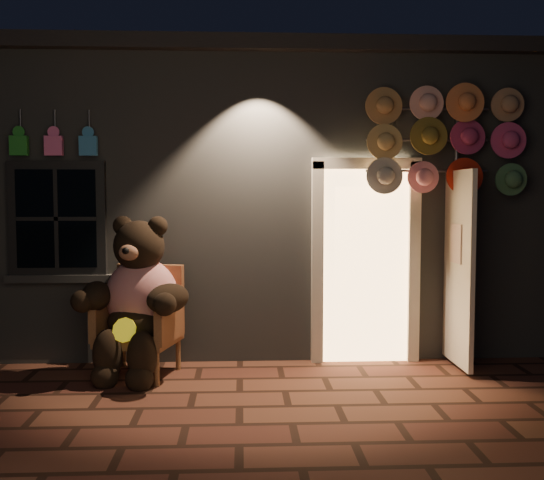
{
  "coord_description": "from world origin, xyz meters",
  "views": [
    {
      "loc": [
        0.02,
        -5.28,
        1.79
      ],
      "look_at": [
        0.32,
        1.0,
        1.35
      ],
      "focal_mm": 42.0,
      "sensor_mm": 36.0,
      "label": 1
    }
  ],
  "objects": [
    {
      "name": "teddy_bear",
      "position": [
        -1.0,
        0.94,
        0.77
      ],
      "size": [
        1.14,
        1.02,
        1.62
      ],
      "rotation": [
        0.0,
        0.0,
        -0.26
      ],
      "color": "red",
      "rests_on": "ground"
    },
    {
      "name": "shop_building",
      "position": [
        0.0,
        3.99,
        1.74
      ],
      "size": [
        7.3,
        5.95,
        3.51
      ],
      "color": "slate",
      "rests_on": "ground"
    },
    {
      "name": "ground",
      "position": [
        0.0,
        0.0,
        0.0
      ],
      "size": [
        60.0,
        60.0,
        0.0
      ],
      "primitive_type": "plane",
      "color": "brown",
      "rests_on": "ground"
    },
    {
      "name": "wicker_armchair",
      "position": [
        -0.98,
        1.08,
        0.54
      ],
      "size": [
        0.88,
        0.83,
        1.08
      ],
      "rotation": [
        0.0,
        0.0,
        -0.26
      ],
      "color": "olive",
      "rests_on": "ground"
    },
    {
      "name": "hat_rack",
      "position": [
        2.15,
        1.27,
        2.35
      ],
      "size": [
        1.66,
        0.22,
        2.94
      ],
      "color": "#59595E",
      "rests_on": "ground"
    }
  ]
}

